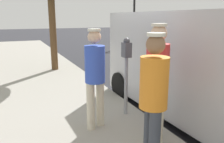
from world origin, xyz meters
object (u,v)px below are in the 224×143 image
Objects in this scene: parking_meter_near at (126,63)px; pedestrian_in_red at (157,75)px; parked_van at (217,66)px; pedestrian_in_blue at (95,73)px; pedestrian_in_orange at (153,95)px.

pedestrian_in_red is at bearing 87.81° from parking_meter_near.
parking_meter_near is 0.29× the size of parked_van.
parked_van is (-2.24, 0.49, 0.02)m from pedestrian_in_blue.
parked_van reaches higher than pedestrian_in_blue.
pedestrian_in_orange is at bearing 23.63° from parked_van.
pedestrian_in_orange is 0.33× the size of parked_van.
pedestrian_in_blue is at bearing -12.24° from parked_van.
pedestrian_in_blue is 0.33× the size of parked_van.
pedestrian_in_red reaches higher than parking_meter_near.
parked_van reaches higher than parking_meter_near.
parking_meter_near is at bearing -92.19° from pedestrian_in_red.
parked_van reaches higher than pedestrian_in_orange.
parked_van is (-1.50, 0.78, -0.03)m from parking_meter_near.
pedestrian_in_orange reaches higher than pedestrian_in_blue.
pedestrian_in_orange is 1.38m from pedestrian_in_blue.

